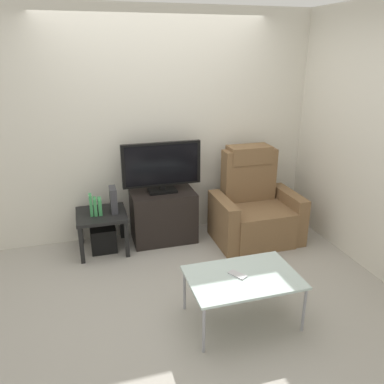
{
  "coord_description": "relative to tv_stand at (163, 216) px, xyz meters",
  "views": [
    {
      "loc": [
        -0.87,
        -3.25,
        2.16
      ],
      "look_at": [
        0.23,
        0.5,
        0.7
      ],
      "focal_mm": 36.25,
      "sensor_mm": 36.0,
      "label": 1
    }
  ],
  "objects": [
    {
      "name": "recliner_armchair",
      "position": [
        1.05,
        -0.24,
        0.07
      ],
      "size": [
        0.98,
        0.78,
        1.08
      ],
      "rotation": [
        0.0,
        0.0,
        0.19
      ],
      "color": "brown",
      "rests_on": "ground"
    },
    {
      "name": "side_table",
      "position": [
        -0.71,
        -0.06,
        0.08
      ],
      "size": [
        0.54,
        0.54,
        0.45
      ],
      "color": "black",
      "rests_on": "ground"
    },
    {
      "name": "book_middle",
      "position": [
        -0.77,
        -0.08,
        0.24
      ],
      "size": [
        0.03,
        0.12,
        0.19
      ],
      "primitive_type": "cube",
      "color": "#388C4C",
      "rests_on": "side_table"
    },
    {
      "name": "ground_plane",
      "position": [
        0.02,
        -0.84,
        -0.3
      ],
      "size": [
        6.4,
        6.4,
        0.0
      ],
      "primitive_type": "plane",
      "color": "#9E998E"
    },
    {
      "name": "coffee_table",
      "position": [
        0.31,
        -1.62,
        0.09
      ],
      "size": [
        0.9,
        0.6,
        0.42
      ],
      "color": "#B2C6C1",
      "rests_on": "ground"
    },
    {
      "name": "subwoofer_box",
      "position": [
        -0.71,
        -0.06,
        -0.16
      ],
      "size": [
        0.28,
        0.28,
        0.28
      ],
      "primitive_type": "cube",
      "color": "black",
      "rests_on": "ground"
    },
    {
      "name": "cell_phone",
      "position": [
        0.27,
        -1.59,
        0.13
      ],
      "size": [
        0.14,
        0.16,
        0.01
      ],
      "primitive_type": "cube",
      "rotation": [
        0.0,
        0.0,
        0.54
      ],
      "color": "#B7B7BC",
      "rests_on": "coffee_table"
    },
    {
      "name": "book_leftmost",
      "position": [
        -0.81,
        -0.08,
        0.27
      ],
      "size": [
        0.03,
        0.1,
        0.24
      ],
      "primitive_type": "cube",
      "color": "#388C4C",
      "rests_on": "side_table"
    },
    {
      "name": "television",
      "position": [
        0.0,
        0.02,
        0.61
      ],
      "size": [
        0.9,
        0.2,
        0.58
      ],
      "color": "black",
      "rests_on": "tv_stand"
    },
    {
      "name": "game_console",
      "position": [
        -0.57,
        -0.05,
        0.29
      ],
      "size": [
        0.07,
        0.2,
        0.28
      ],
      "primitive_type": "cube",
      "color": "#333338",
      "rests_on": "side_table"
    },
    {
      "name": "book_rightmost",
      "position": [
        -0.72,
        -0.08,
        0.24
      ],
      "size": [
        0.04,
        0.12,
        0.18
      ],
      "primitive_type": "cube",
      "color": "#388C4C",
      "rests_on": "side_table"
    },
    {
      "name": "tv_stand",
      "position": [
        0.0,
        0.0,
        0.0
      ],
      "size": [
        0.73,
        0.45,
        0.6
      ],
      "color": "black",
      "rests_on": "ground"
    },
    {
      "name": "wall_side",
      "position": [
        1.9,
        -0.84,
        1.0
      ],
      "size": [
        0.06,
        4.48,
        2.6
      ],
      "primitive_type": "cube",
      "color": "beige",
      "rests_on": "ground"
    },
    {
      "name": "wall_back",
      "position": [
        0.02,
        0.29,
        1.0
      ],
      "size": [
        6.4,
        0.06,
        2.6
      ],
      "primitive_type": "cube",
      "color": "beige",
      "rests_on": "ground"
    }
  ]
}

